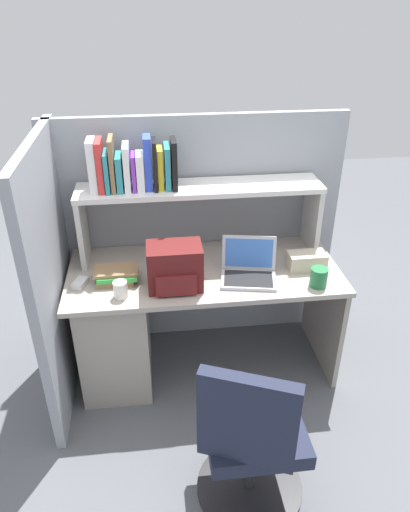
% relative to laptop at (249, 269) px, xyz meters
% --- Properties ---
extents(ground_plane, '(8.00, 8.00, 0.00)m').
position_rel_laptop_xyz_m(ground_plane, '(-0.24, 0.11, -0.78)').
color(ground_plane, '#595B60').
extents(desk, '(1.60, 0.70, 0.73)m').
position_rel_laptop_xyz_m(desk, '(-0.63, 0.11, -0.38)').
color(desk, '#AAA093').
rests_on(desk, ground_plane).
extents(cubicle_partition_rear, '(1.84, 0.05, 1.55)m').
position_rel_laptop_xyz_m(cubicle_partition_rear, '(-0.24, 0.49, -0.01)').
color(cubicle_partition_rear, gray).
rests_on(cubicle_partition_rear, ground_plane).
extents(cubicle_partition_left, '(0.05, 1.06, 1.55)m').
position_rel_laptop_xyz_m(cubicle_partition_left, '(-1.09, 0.06, -0.01)').
color(cubicle_partition_left, gray).
rests_on(cubicle_partition_left, ground_plane).
extents(overhead_hutch, '(1.44, 0.28, 0.45)m').
position_rel_laptop_xyz_m(overhead_hutch, '(-0.24, 0.31, 0.30)').
color(overhead_hutch, beige).
rests_on(overhead_hutch, desk).
extents(reference_books_on_shelf, '(0.49, 0.19, 0.30)m').
position_rel_laptop_xyz_m(reference_books_on_shelf, '(-0.63, 0.31, 0.53)').
color(reference_books_on_shelf, white).
rests_on(reference_books_on_shelf, overhead_hutch).
extents(laptop, '(0.35, 0.31, 0.22)m').
position_rel_laptop_xyz_m(laptop, '(0.00, 0.00, 0.00)').
color(laptop, '#B7BABF').
rests_on(laptop, desk).
extents(backpack, '(0.30, 0.23, 0.25)m').
position_rel_laptop_xyz_m(backpack, '(-0.42, -0.05, 0.07)').
color(backpack, '#591919').
rests_on(backpack, desk).
extents(computer_mouse, '(0.09, 0.12, 0.03)m').
position_rel_laptop_xyz_m(computer_mouse, '(-0.95, 0.02, -0.03)').
color(computer_mouse, silver).
rests_on(computer_mouse, desk).
extents(paper_cup, '(0.08, 0.08, 0.09)m').
position_rel_laptop_xyz_m(paper_cup, '(-0.72, -0.12, -0.00)').
color(paper_cup, white).
rests_on(paper_cup, desk).
extents(tissue_box, '(0.22, 0.12, 0.10)m').
position_rel_laptop_xyz_m(tissue_box, '(0.36, 0.06, -0.00)').
color(tissue_box, '#BFB299').
rests_on(tissue_box, desk).
extents(snack_canister, '(0.10, 0.10, 0.11)m').
position_rel_laptop_xyz_m(snack_canister, '(0.37, -0.14, 0.00)').
color(snack_canister, '#26723F').
rests_on(snack_canister, desk).
extents(desk_book_stack, '(0.25, 0.17, 0.08)m').
position_rel_laptop_xyz_m(desk_book_stack, '(-0.75, 0.05, -0.01)').
color(desk_book_stack, olive).
rests_on(desk_book_stack, desk).
extents(office_chair, '(0.53, 0.55, 0.93)m').
position_rel_laptop_xyz_m(office_chair, '(-0.15, -0.88, -0.39)').
color(office_chair, black).
rests_on(office_chair, ground_plane).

